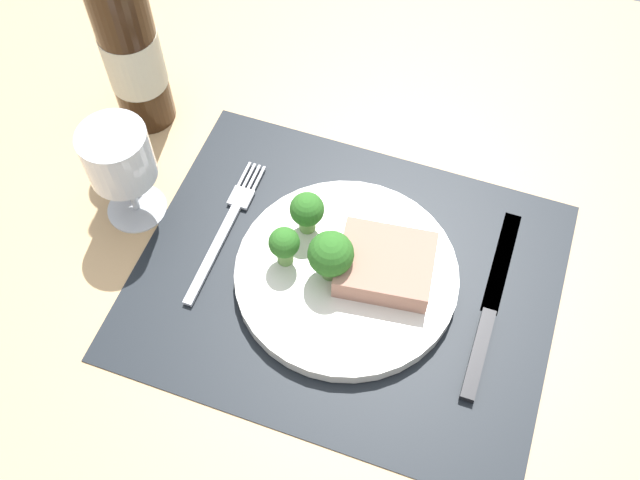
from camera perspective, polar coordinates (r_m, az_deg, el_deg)
The scene contains 11 objects.
ground_plane at distance 78.57cm, azimuth 2.01°, elevation -3.67°, with size 140.00×110.00×3.00cm, color tan.
placemat at distance 77.13cm, azimuth 2.05°, elevation -3.08°, with size 43.57×35.02×0.30cm, color black.
plate at distance 76.30cm, azimuth 2.07°, elevation -2.74°, with size 23.33×23.33×1.60cm, color silver.
steak at distance 74.65cm, azimuth 5.14°, elevation -1.91°, with size 9.61×8.16×2.76cm, color tan.
broccoli_front_edge at distance 73.68cm, azimuth -2.80°, elevation -0.35°, with size 3.22×3.22×5.04cm.
broccoli_near_fork at distance 72.23cm, azimuth 0.85°, elevation -1.16°, with size 4.68×4.68×6.24cm.
broccoli_near_steak at distance 75.71cm, azimuth -1.02°, elevation 2.30°, with size 3.65×3.65×5.29cm.
fork at distance 80.58cm, azimuth -7.39°, elevation 0.91°, with size 2.40×19.20×0.50cm.
knife at distance 76.52cm, azimuth 12.99°, elevation -5.81°, with size 1.80×23.00×0.80cm.
wine_bottle at distance 85.62cm, azimuth -14.59°, elevation 14.27°, with size 6.58×6.58×30.38cm.
wine_glass at distance 77.76cm, azimuth -15.40°, elevation 6.01°, with size 7.13×7.13×12.66cm.
Camera 1 is at (9.89, -36.12, 67.58)cm, focal length 40.96 mm.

